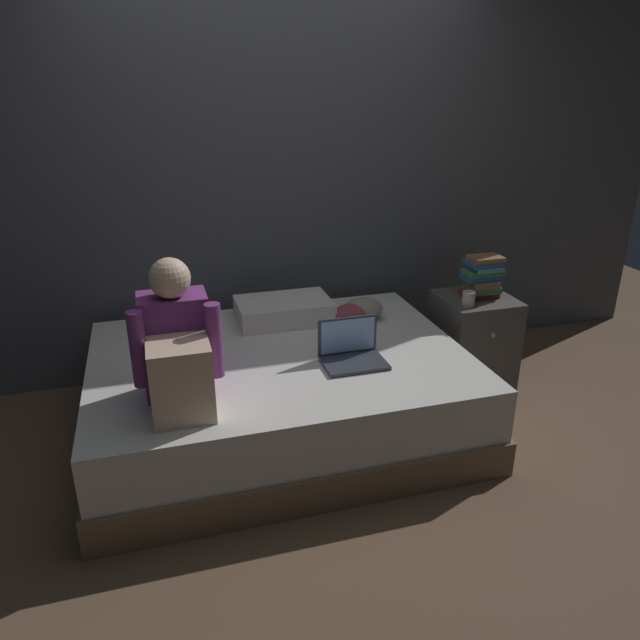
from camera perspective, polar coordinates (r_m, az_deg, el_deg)
The scene contains 10 objects.
ground_plane at distance 3.20m, azimuth 1.07°, elevation -12.56°, with size 8.00×8.00×0.00m, color brown.
wall_back at distance 3.82m, azimuth -4.36°, elevation 14.99°, with size 5.60×0.10×2.70m, color #4C4F54.
bed at distance 3.28m, azimuth -3.85°, elevation -6.92°, with size 2.00×1.50×0.47m.
nightstand at distance 3.88m, azimuth 14.45°, elevation -1.87°, with size 0.44×0.46×0.58m.
person_sitting at distance 2.68m, azimuth -13.58°, elevation -2.87°, with size 0.39×0.44×0.66m.
laptop at distance 3.06m, azimuth 3.05°, elevation -3.06°, with size 0.32×0.23×0.22m.
pillow at distance 3.58m, azimuth -3.50°, elevation 0.95°, with size 0.56×0.36×0.13m, color silver.
book_stack at distance 3.74m, azimuth 15.34°, elevation 4.00°, with size 0.23×0.17×0.26m.
mug at distance 3.60m, azimuth 14.11°, elevation 1.99°, with size 0.08×0.08×0.09m, color #BCB2A3.
clothes_pile at distance 3.58m, azimuth 3.83°, elevation 0.83°, with size 0.32×0.23×0.13m.
Camera 1 is at (-0.80, -2.51, 1.82)m, focal length 33.25 mm.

